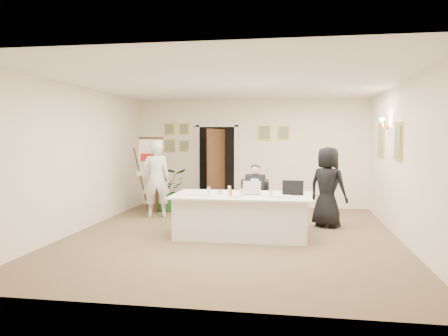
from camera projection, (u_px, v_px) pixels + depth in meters
floor at (232, 236)px, 8.09m from camera, size 7.00×7.00×0.00m
ceiling at (232, 83)px, 7.90m from camera, size 6.00×7.00×0.02m
wall_back at (251, 154)px, 11.44m from camera, size 6.00×0.10×2.80m
wall_front at (185, 178)px, 4.55m from camera, size 6.00×0.10×2.80m
wall_left at (80, 159)px, 8.47m from camera, size 0.10×7.00×2.80m
wall_right at (404, 162)px, 7.52m from camera, size 0.10×7.00×2.80m
doorway at (217, 167)px, 11.43m from camera, size 1.14×0.86×2.20m
pictures_back_wall at (221, 136)px, 11.51m from camera, size 3.40×0.06×0.80m
pictures_right_wall at (388, 141)px, 8.68m from camera, size 0.06×2.20×0.80m
wall_sconce at (385, 123)px, 8.67m from camera, size 0.20×0.30×0.24m
conference_table at (242, 215)px, 8.03m from camera, size 2.53×1.35×0.78m
seated_man at (255, 195)px, 8.98m from camera, size 0.62×0.65×1.29m
flip_chart at (152, 179)px, 10.36m from camera, size 0.65×0.46×1.79m
standing_man at (156, 179)px, 9.92m from camera, size 0.74×0.59×1.76m
standing_woman at (328, 187)px, 8.84m from camera, size 0.96×0.87×1.64m
potted_palm at (167, 190)px, 10.84m from camera, size 1.25×1.22×1.06m
laptop at (252, 187)px, 8.04m from camera, size 0.33×0.35×0.28m
laptop_bag at (293, 188)px, 7.94m from camera, size 0.38×0.13×0.26m
paper_stack at (282, 197)px, 7.61m from camera, size 0.38×0.31×0.03m
plate_left at (194, 195)px, 7.87m from camera, size 0.23×0.23×0.01m
plate_mid at (206, 196)px, 7.72m from camera, size 0.25×0.25×0.01m
plate_near at (235, 197)px, 7.58m from camera, size 0.27×0.27×0.01m
glass_a at (209, 191)px, 7.99m from camera, size 0.07×0.07×0.14m
glass_b at (242, 193)px, 7.69m from camera, size 0.07×0.07×0.14m
glass_c at (271, 194)px, 7.59m from camera, size 0.07×0.07×0.14m
glass_d at (229, 189)px, 8.21m from camera, size 0.06×0.06×0.14m
oj_glass at (230, 193)px, 7.67m from camera, size 0.09×0.09×0.13m
steel_jug at (220, 192)px, 7.92m from camera, size 0.10×0.10×0.11m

